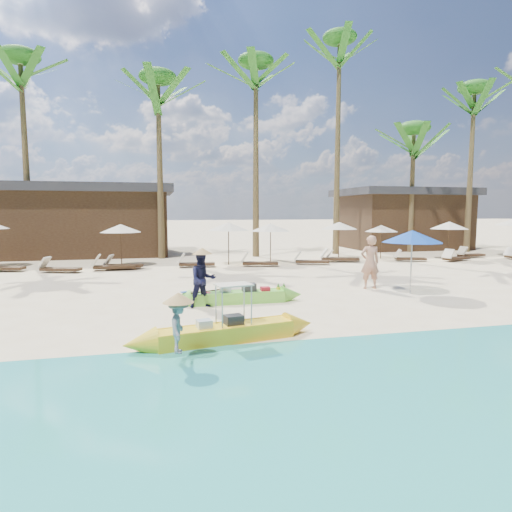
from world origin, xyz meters
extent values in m
plane|color=#F7E2B7|center=(0.00, 0.00, 0.00)|extent=(240.00, 240.00, 0.00)
cube|color=tan|center=(0.00, -5.00, 0.00)|extent=(240.00, 4.50, 0.01)
cube|color=#71D340|center=(-1.40, 1.46, 0.17)|extent=(2.79, 0.60, 0.33)
cube|color=white|center=(-1.40, 1.46, 0.18)|extent=(2.40, 0.44, 0.15)
cube|color=#262628|center=(-1.05, 1.45, 0.41)|extent=(0.40, 0.31, 0.31)
cube|color=silver|center=(-1.75, 1.50, 0.38)|extent=(0.31, 0.27, 0.25)
cube|color=#B41829|center=(-0.56, 1.41, 0.36)|extent=(0.27, 0.22, 0.19)
cylinder|color=#B41829|center=(-2.28, 1.51, 0.30)|extent=(0.19, 0.19, 0.08)
cylinder|color=#262628|center=(-2.50, 1.42, 0.29)|extent=(0.18, 0.18, 0.07)
sphere|color=#C2BD79|center=(-2.76, 1.47, 0.34)|extent=(0.16, 0.16, 0.16)
cylinder|color=yellow|center=(-0.12, 1.52, 0.34)|extent=(0.12, 0.12, 0.16)
cylinder|color=yellow|center=(0.05, 1.52, 0.34)|extent=(0.12, 0.12, 0.16)
cube|color=yellow|center=(-2.35, -2.19, 0.17)|extent=(2.95, 1.12, 0.35)
cube|color=white|center=(-2.35, -2.19, 0.19)|extent=(2.53, 0.88, 0.16)
cube|color=#262628|center=(-2.18, -2.16, 0.41)|extent=(0.41, 0.35, 0.27)
cube|color=silver|center=(-2.80, -2.28, 0.39)|extent=(0.33, 0.30, 0.24)
cube|color=beige|center=(-2.18, -2.16, 1.19)|extent=(0.81, 0.63, 0.03)
imported|color=tan|center=(3.53, 2.67, 0.93)|extent=(0.73, 0.52, 1.86)
imported|color=black|center=(-2.46, 1.10, 0.79)|extent=(0.86, 0.73, 1.57)
imported|color=gray|center=(-3.36, -3.22, 0.67)|extent=(0.45, 0.67, 0.97)
cylinder|color=#99999E|center=(4.40, 1.54, 1.01)|extent=(0.04, 0.04, 2.03)
cone|color=#1243A9|center=(4.40, 1.54, 1.89)|extent=(1.94, 1.94, 0.40)
cube|color=#3B2918|center=(-10.37, 10.36, 0.15)|extent=(1.82, 0.92, 0.12)
cube|color=#3B2918|center=(-7.79, 9.41, 0.15)|extent=(1.79, 1.05, 0.12)
cube|color=beige|center=(-8.50, 9.64, 0.45)|extent=(0.53, 0.64, 0.50)
cylinder|color=#3B2918|center=(-5.35, 11.19, 1.00)|extent=(0.05, 0.05, 2.00)
cone|color=beige|center=(-5.35, 11.19, 1.86)|extent=(2.00, 2.00, 0.40)
cube|color=#3B2918|center=(-5.54, 9.64, 0.16)|extent=(1.84, 0.60, 0.13)
cube|color=beige|center=(-6.35, 9.64, 0.49)|extent=(0.41, 0.59, 0.54)
cube|color=#3B2918|center=(-5.15, 10.02, 0.15)|extent=(1.74, 0.92, 0.12)
cube|color=beige|center=(-5.86, 10.19, 0.44)|extent=(0.49, 0.61, 0.48)
cylinder|color=#3B2918|center=(-0.12, 10.40, 1.04)|extent=(0.05, 0.05, 2.09)
cone|color=beige|center=(-0.12, 10.40, 1.94)|extent=(2.09, 2.09, 0.42)
cube|color=#3B2918|center=(-1.77, 9.86, 0.15)|extent=(1.76, 0.73, 0.12)
cube|color=beige|center=(-2.52, 9.94, 0.45)|extent=(0.44, 0.59, 0.50)
cylinder|color=#3B2918|center=(2.07, 10.45, 1.01)|extent=(0.05, 0.05, 2.02)
cone|color=beige|center=(2.07, 10.45, 1.88)|extent=(2.02, 2.02, 0.40)
cube|color=#3B2918|center=(1.28, 9.45, 0.15)|extent=(1.81, 0.92, 0.12)
cube|color=beige|center=(0.54, 9.62, 0.46)|extent=(0.50, 0.63, 0.50)
cube|color=#3B2918|center=(4.03, 9.55, 0.15)|extent=(1.76, 1.05, 0.12)
cube|color=beige|center=(3.33, 9.79, 0.44)|extent=(0.53, 0.63, 0.49)
cylinder|color=#3B2918|center=(6.41, 11.64, 1.02)|extent=(0.05, 0.05, 2.03)
cone|color=beige|center=(6.41, 11.64, 1.89)|extent=(2.03, 2.03, 0.41)
cube|color=#3B2918|center=(6.09, 10.29, 0.15)|extent=(1.74, 1.06, 0.12)
cube|color=beige|center=(5.40, 10.54, 0.44)|extent=(0.53, 0.63, 0.48)
cube|color=#3B2918|center=(5.80, 10.21, 0.16)|extent=(1.92, 1.07, 0.13)
cube|color=beige|center=(5.03, 10.43, 0.48)|extent=(0.56, 0.68, 0.53)
cylinder|color=#3B2918|center=(8.77, 11.15, 0.93)|extent=(0.05, 0.05, 1.86)
cone|color=beige|center=(8.77, 11.15, 1.73)|extent=(1.86, 1.86, 0.37)
cube|color=#3B2918|center=(9.72, 9.64, 0.14)|extent=(1.66, 1.00, 0.11)
cube|color=beige|center=(9.06, 9.87, 0.42)|extent=(0.50, 0.60, 0.46)
cylinder|color=#3B2918|center=(12.23, 9.90, 1.03)|extent=(0.05, 0.05, 2.06)
cone|color=beige|center=(12.23, 9.90, 1.92)|extent=(2.06, 2.06, 0.41)
cube|color=#3B2918|center=(12.19, 9.16, 0.15)|extent=(1.77, 1.07, 0.12)
cube|color=beige|center=(11.49, 8.91, 0.45)|extent=(0.54, 0.64, 0.49)
cube|color=#3B2918|center=(14.28, 10.49, 0.14)|extent=(1.68, 0.72, 0.11)
cube|color=beige|center=(13.56, 10.40, 0.43)|extent=(0.43, 0.57, 0.48)
cube|color=beige|center=(15.69, 9.19, 0.44)|extent=(0.44, 0.58, 0.49)
cone|color=brown|center=(-10.45, 15.08, 5.45)|extent=(0.40, 0.40, 10.89)
ellipsoid|color=#246318|center=(-10.45, 15.08, 10.89)|extent=(2.08, 2.08, 0.88)
cone|color=brown|center=(-3.36, 14.27, 5.04)|extent=(0.40, 0.40, 10.08)
ellipsoid|color=#246318|center=(-3.36, 14.27, 10.08)|extent=(2.08, 2.08, 0.88)
cone|color=brown|center=(2.15, 14.01, 5.63)|extent=(0.40, 0.40, 11.26)
ellipsoid|color=#246318|center=(2.15, 14.01, 11.26)|extent=(2.08, 2.08, 0.88)
cone|color=brown|center=(7.45, 14.38, 6.58)|extent=(0.40, 0.40, 13.16)
ellipsoid|color=#246318|center=(7.45, 14.38, 13.16)|extent=(2.08, 2.08, 0.88)
cone|color=brown|center=(12.84, 14.52, 4.04)|extent=(0.40, 0.40, 8.07)
ellipsoid|color=#246318|center=(12.84, 14.52, 8.07)|extent=(2.08, 2.08, 0.88)
cone|color=brown|center=(16.57, 13.68, 5.32)|extent=(0.40, 0.40, 10.64)
ellipsoid|color=#246318|center=(16.57, 13.68, 10.64)|extent=(2.08, 2.08, 0.88)
cube|color=#3B2918|center=(-8.00, 17.50, 1.90)|extent=(10.00, 6.00, 3.80)
cube|color=#2D2D33|center=(-8.00, 17.50, 4.05)|extent=(10.80, 6.60, 0.50)
cube|color=#3B2918|center=(14.00, 17.50, 1.90)|extent=(8.00, 6.00, 3.80)
cube|color=#2D2D33|center=(14.00, 17.50, 4.05)|extent=(8.80, 6.60, 0.50)
camera|label=1|loc=(-3.74, -10.76, 2.70)|focal=30.00mm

